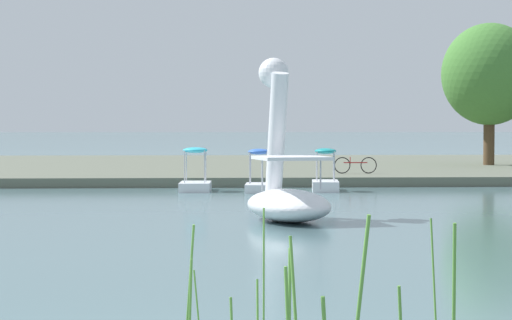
{
  "coord_description": "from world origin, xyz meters",
  "views": [
    {
      "loc": [
        0.32,
        -8.0,
        2.32
      ],
      "look_at": [
        1.73,
        18.78,
        1.36
      ],
      "focal_mm": 68.83,
      "sensor_mm": 36.0,
      "label": 1
    }
  ],
  "objects_px": {
    "swan_boat": "(286,184)",
    "pedal_boat_cyan": "(195,178)",
    "pedal_boat_teal": "(325,179)",
    "bicycle_parked": "(355,165)",
    "tree_broadleaf_right": "(490,75)",
    "pedal_boat_blue": "(259,180)"
  },
  "relations": [
    {
      "from": "pedal_boat_blue",
      "to": "tree_broadleaf_right",
      "type": "height_order",
      "value": "tree_broadleaf_right"
    },
    {
      "from": "pedal_boat_cyan",
      "to": "tree_broadleaf_right",
      "type": "xyz_separation_m",
      "value": [
        14.19,
        12.77,
        4.3
      ]
    },
    {
      "from": "pedal_boat_blue",
      "to": "pedal_boat_cyan",
      "type": "xyz_separation_m",
      "value": [
        -2.2,
        0.48,
        0.05
      ]
    },
    {
      "from": "pedal_boat_cyan",
      "to": "tree_broadleaf_right",
      "type": "relative_size",
      "value": 0.28
    },
    {
      "from": "pedal_boat_blue",
      "to": "tree_broadleaf_right",
      "type": "distance_m",
      "value": 18.39
    },
    {
      "from": "swan_boat",
      "to": "pedal_boat_blue",
      "type": "xyz_separation_m",
      "value": [
        -0.1,
        10.19,
        -0.45
      ]
    },
    {
      "from": "swan_boat",
      "to": "pedal_boat_blue",
      "type": "bearing_deg",
      "value": 90.56
    },
    {
      "from": "swan_boat",
      "to": "tree_broadleaf_right",
      "type": "bearing_deg",
      "value": 63.12
    },
    {
      "from": "swan_boat",
      "to": "bicycle_parked",
      "type": "distance_m",
      "value": 15.98
    },
    {
      "from": "pedal_boat_cyan",
      "to": "bicycle_parked",
      "type": "height_order",
      "value": "pedal_boat_cyan"
    },
    {
      "from": "pedal_boat_blue",
      "to": "bicycle_parked",
      "type": "relative_size",
      "value": 1.03
    },
    {
      "from": "swan_boat",
      "to": "pedal_boat_blue",
      "type": "height_order",
      "value": "swan_boat"
    },
    {
      "from": "swan_boat",
      "to": "tree_broadleaf_right",
      "type": "height_order",
      "value": "tree_broadleaf_right"
    },
    {
      "from": "pedal_boat_teal",
      "to": "bicycle_parked",
      "type": "distance_m",
      "value": 5.34
    },
    {
      "from": "pedal_boat_teal",
      "to": "tree_broadleaf_right",
      "type": "distance_m",
      "value": 16.76
    },
    {
      "from": "pedal_boat_blue",
      "to": "pedal_boat_cyan",
      "type": "bearing_deg",
      "value": 167.65
    },
    {
      "from": "pedal_boat_teal",
      "to": "bicycle_parked",
      "type": "height_order",
      "value": "pedal_boat_teal"
    },
    {
      "from": "bicycle_parked",
      "to": "tree_broadleaf_right",
      "type": "bearing_deg",
      "value": 45.73
    },
    {
      "from": "pedal_boat_cyan",
      "to": "tree_broadleaf_right",
      "type": "height_order",
      "value": "tree_broadleaf_right"
    },
    {
      "from": "swan_boat",
      "to": "pedal_boat_cyan",
      "type": "height_order",
      "value": "swan_boat"
    },
    {
      "from": "bicycle_parked",
      "to": "pedal_boat_blue",
      "type": "bearing_deg",
      "value": -128.56
    },
    {
      "from": "swan_boat",
      "to": "pedal_boat_cyan",
      "type": "relative_size",
      "value": 2.1
    }
  ]
}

